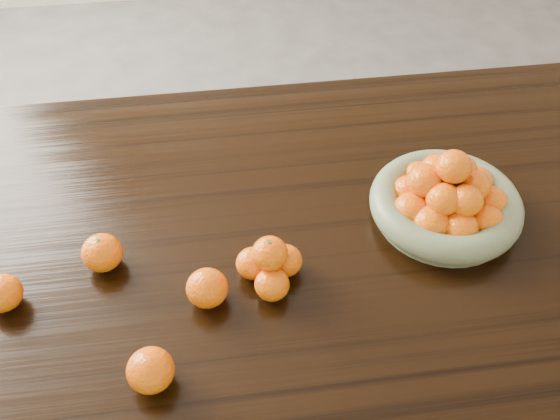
{
  "coord_description": "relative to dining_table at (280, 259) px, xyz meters",
  "views": [
    {
      "loc": [
        -0.11,
        -0.83,
        1.67
      ],
      "look_at": [
        -0.0,
        -0.02,
        0.83
      ],
      "focal_mm": 40.0,
      "sensor_mm": 36.0,
      "label": 1
    }
  ],
  "objects": [
    {
      "name": "loose_orange_0",
      "position": [
        -0.34,
        -0.04,
        0.12
      ],
      "size": [
        0.08,
        0.08,
        0.07
      ],
      "primitive_type": "ellipsoid",
      "color": "orange",
      "rests_on": "dining_table"
    },
    {
      "name": "loose_orange_1",
      "position": [
        -0.25,
        -0.3,
        0.13
      ],
      "size": [
        0.08,
        0.08,
        0.07
      ],
      "primitive_type": "ellipsoid",
      "color": "orange",
      "rests_on": "dining_table"
    },
    {
      "name": "dining_table",
      "position": [
        0.0,
        0.0,
        0.0
      ],
      "size": [
        2.0,
        1.0,
        0.75
      ],
      "color": "black",
      "rests_on": "ground"
    },
    {
      "name": "orange_pyramid",
      "position": [
        -0.03,
        -0.12,
        0.13
      ],
      "size": [
        0.12,
        0.12,
        0.11
      ],
      "rotation": [
        0.0,
        0.0,
        -0.03
      ],
      "color": "orange",
      "rests_on": "dining_table"
    },
    {
      "name": "ground",
      "position": [
        0.0,
        0.0,
        -0.66
      ],
      "size": [
        5.0,
        5.0,
        0.0
      ],
      "primitive_type": "plane",
      "color": "#5E5B58",
      "rests_on": "ground"
    },
    {
      "name": "fruit_bowl",
      "position": [
        0.33,
        -0.01,
        0.14
      ],
      "size": [
        0.3,
        0.3,
        0.16
      ],
      "rotation": [
        0.0,
        0.0,
        0.32
      ],
      "color": "gray",
      "rests_on": "dining_table"
    },
    {
      "name": "loose_orange_3",
      "position": [
        -0.51,
        -0.11,
        0.12
      ],
      "size": [
        0.07,
        0.07,
        0.07
      ],
      "primitive_type": "ellipsoid",
      "color": "orange",
      "rests_on": "dining_table"
    },
    {
      "name": "loose_orange_2",
      "position": [
        -0.15,
        -0.15,
        0.12
      ],
      "size": [
        0.08,
        0.08,
        0.07
      ],
      "primitive_type": "ellipsoid",
      "color": "orange",
      "rests_on": "dining_table"
    }
  ]
}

